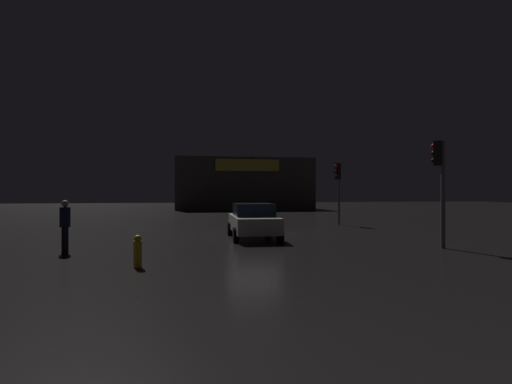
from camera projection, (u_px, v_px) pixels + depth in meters
ground_plane at (254, 234)px, 19.89m from camera, size 120.00×120.00×0.00m
store_building at (243, 184)px, 49.40m from camera, size 15.85×7.27×5.96m
traffic_signal_main at (440, 173)px, 14.96m from camera, size 0.42×0.42×3.86m
traffic_signal_opposite at (338, 180)px, 25.71m from camera, size 0.43×0.41×3.81m
car_near at (253, 220)px, 18.09m from camera, size 2.15×4.46×1.52m
pedestrian at (65, 222)px, 13.85m from camera, size 0.48×0.48×1.74m
fire_hydrant at (138, 251)px, 11.07m from camera, size 0.22×0.22×0.87m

